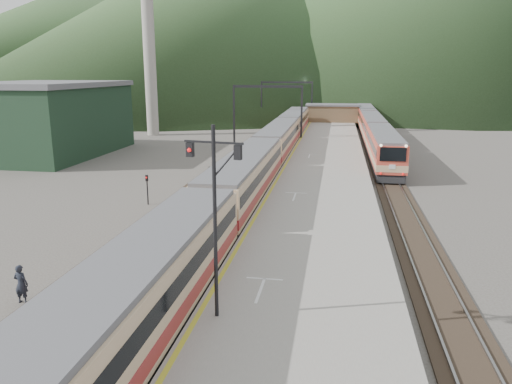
% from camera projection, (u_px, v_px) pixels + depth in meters
% --- Properties ---
extents(track_main, '(2.60, 200.00, 0.23)m').
position_uv_depth(track_main, '(274.00, 163.00, 54.05)').
color(track_main, black).
rests_on(track_main, ground).
extents(track_far, '(2.60, 200.00, 0.23)m').
position_uv_depth(track_far, '(229.00, 162.00, 54.83)').
color(track_far, black).
rests_on(track_far, ground).
extents(track_second, '(2.60, 200.00, 0.23)m').
position_uv_depth(track_second, '(383.00, 167.00, 52.23)').
color(track_second, black).
rests_on(track_second, ground).
extents(platform, '(8.00, 100.00, 1.00)m').
position_uv_depth(platform, '(326.00, 164.00, 51.14)').
color(platform, gray).
rests_on(platform, ground).
extents(gantry_near, '(9.55, 0.25, 8.00)m').
position_uv_depth(gantry_near, '(268.00, 103.00, 67.57)').
color(gantry_near, black).
rests_on(gantry_near, ground).
extents(gantry_far, '(9.55, 0.25, 8.00)m').
position_uv_depth(gantry_far, '(287.00, 95.00, 91.54)').
color(gantry_far, black).
rests_on(gantry_far, ground).
extents(warehouse, '(14.50, 20.50, 8.60)m').
position_uv_depth(warehouse, '(43.00, 119.00, 59.37)').
color(warehouse, black).
rests_on(warehouse, ground).
extents(smokestack, '(1.80, 1.80, 30.00)m').
position_uv_depth(smokestack, '(149.00, 36.00, 75.07)').
color(smokestack, '#9E998E').
rests_on(smokestack, ground).
extents(station_shed, '(9.40, 4.40, 3.10)m').
position_uv_depth(station_shed, '(332.00, 113.00, 89.00)').
color(station_shed, brown).
rests_on(station_shed, platform).
extents(hill_a, '(180.00, 180.00, 60.00)m').
position_uv_depth(hill_a, '(223.00, 18.00, 197.09)').
color(hill_a, '#314D26').
rests_on(hill_a, ground).
extents(hill_b, '(220.00, 220.00, 75.00)m').
position_uv_depth(hill_b, '(395.00, 7.00, 222.63)').
color(hill_b, '#314D26').
rests_on(hill_b, ground).
extents(hill_d, '(200.00, 200.00, 55.00)m').
position_uv_depth(hill_d, '(94.00, 36.00, 258.22)').
color(hill_d, '#314D26').
rests_on(hill_d, ground).
extents(main_train, '(3.04, 83.14, 3.71)m').
position_uv_depth(main_train, '(265.00, 155.00, 47.40)').
color(main_train, tan).
rests_on(main_train, track_main).
extents(second_train, '(2.71, 55.67, 3.31)m').
position_uv_depth(second_train, '(372.00, 129.00, 69.93)').
color(second_train, '#CB4635').
rests_on(second_train, track_second).
extents(signal_mast, '(2.17, 0.56, 7.07)m').
position_uv_depth(signal_mast, '(215.00, 204.00, 17.49)').
color(signal_mast, black).
rests_on(signal_mast, platform).
extents(short_signal_b, '(0.26, 0.22, 2.27)m').
position_uv_depth(short_signal_b, '(210.00, 176.00, 40.63)').
color(short_signal_b, black).
rests_on(short_signal_b, ground).
extents(short_signal_c, '(0.26, 0.23, 2.27)m').
position_uv_depth(short_signal_c, '(147.00, 186.00, 37.40)').
color(short_signal_c, black).
rests_on(short_signal_c, ground).
extents(worker, '(0.66, 0.44, 1.76)m').
position_uv_depth(worker, '(21.00, 284.00, 21.55)').
color(worker, black).
rests_on(worker, ground).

